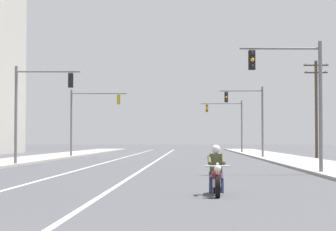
{
  "coord_description": "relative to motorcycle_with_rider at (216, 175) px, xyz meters",
  "views": [
    {
      "loc": [
        2.37,
        -7.94,
        1.61
      ],
      "look_at": [
        1.26,
        25.0,
        2.87
      ],
      "focal_mm": 67.89,
      "sensor_mm": 36.0,
      "label": 1
    }
  ],
  "objects": [
    {
      "name": "lane_stripe_center",
      "position": [
        -3.31,
        34.48,
        -0.58
      ],
      "size": [
        0.16,
        100.0,
        0.01
      ],
      "primitive_type": "cube",
      "color": "beige",
      "rests_on": "ground"
    },
    {
      "name": "lane_stripe_left",
      "position": [
        -6.68,
        34.48,
        -0.58
      ],
      "size": [
        0.16,
        100.0,
        0.01
      ],
      "primitive_type": "cube",
      "color": "beige",
      "rests_on": "ground"
    },
    {
      "name": "sidewalk_kerb_right",
      "position": [
        7.09,
        29.48,
        -0.52
      ],
      "size": [
        4.4,
        110.0,
        0.14
      ],
      "primitive_type": "cube",
      "color": "#9E998E",
      "rests_on": "ground"
    },
    {
      "name": "sidewalk_kerb_left",
      "position": [
        -13.39,
        29.48,
        -0.52
      ],
      "size": [
        4.4,
        110.0,
        0.14
      ],
      "primitive_type": "cube",
      "color": "#9E998E",
      "rests_on": "ground"
    },
    {
      "name": "motorcycle_with_rider",
      "position": [
        0.0,
        0.0,
        0.0
      ],
      "size": [
        0.7,
        2.19,
        1.46
      ],
      "color": "black",
      "rests_on": "ground"
    },
    {
      "name": "traffic_signal_near_right",
      "position": [
        4.26,
        11.08,
        3.45
      ],
      "size": [
        3.85,
        0.54,
        6.2
      ],
      "color": "slate",
      "rests_on": "ground"
    },
    {
      "name": "traffic_signal_near_left",
      "position": [
        -10.42,
        20.61,
        3.46
      ],
      "size": [
        4.08,
        0.47,
        6.2
      ],
      "color": "slate",
      "rests_on": "ground"
    },
    {
      "name": "traffic_signal_mid_right",
      "position": [
        4.51,
        36.61,
        3.44
      ],
      "size": [
        3.77,
        0.37,
        6.2
      ],
      "color": "slate",
      "rests_on": "ground"
    },
    {
      "name": "traffic_signal_mid_left",
      "position": [
        -10.11,
        39.31,
        3.53
      ],
      "size": [
        5.19,
        0.49,
        6.2
      ],
      "color": "slate",
      "rests_on": "ground"
    },
    {
      "name": "traffic_signal_far_right",
      "position": [
        3.97,
        56.13,
        3.51
      ],
      "size": [
        4.89,
        0.37,
        6.2
      ],
      "color": "slate",
      "rests_on": "ground"
    },
    {
      "name": "utility_pole_right_far",
      "position": [
        10.43,
        37.85,
        4.07
      ],
      "size": [
        2.19,
        0.26,
        8.59
      ],
      "color": "#4C3828",
      "rests_on": "ground"
    }
  ]
}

